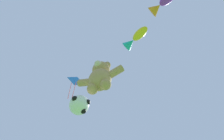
% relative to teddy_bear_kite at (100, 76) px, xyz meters
% --- Properties ---
extents(teddy_bear_kite, '(2.45, 1.08, 2.49)m').
position_rel_teddy_bear_kite_xyz_m(teddy_bear_kite, '(0.00, 0.00, 0.00)').
color(teddy_bear_kite, tan).
extents(soccer_ball_kite, '(0.89, 0.89, 0.82)m').
position_rel_teddy_bear_kite_xyz_m(soccer_ball_kite, '(-0.80, 0.02, -1.88)').
color(soccer_ball_kite, white).
extents(fish_kite_goldfin, '(1.75, 1.22, 0.65)m').
position_rel_teddy_bear_kite_xyz_m(fish_kite_goldfin, '(2.23, -0.37, 2.56)').
color(fish_kite_goldfin, yellow).
extents(fish_kite_violet, '(1.66, 1.12, 0.66)m').
position_rel_teddy_bear_kite_xyz_m(fish_kite_violet, '(4.13, -1.77, 2.19)').
color(fish_kite_violet, purple).
extents(diamond_kite, '(0.93, 1.04, 2.94)m').
position_rel_teddy_bear_kite_xyz_m(diamond_kite, '(-2.91, 1.50, 3.73)').
color(diamond_kite, blue).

